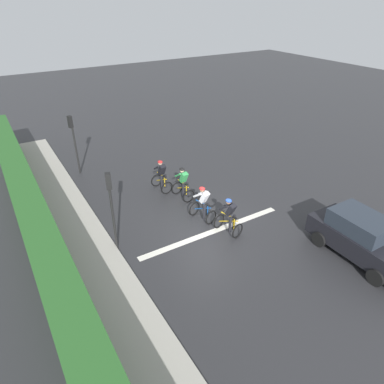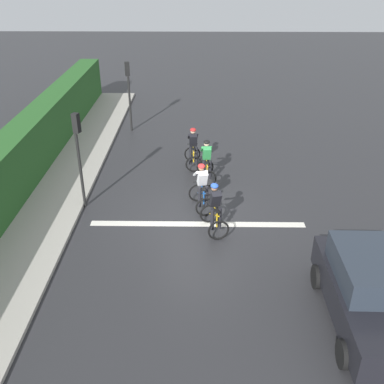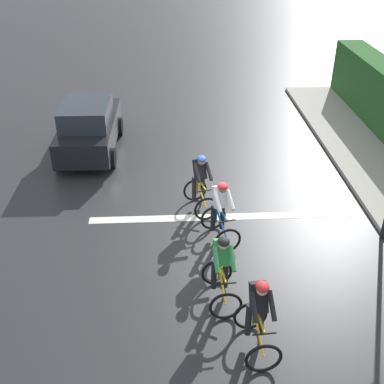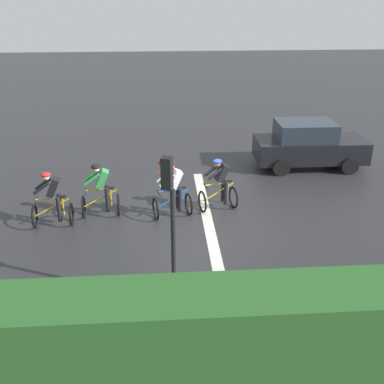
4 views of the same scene
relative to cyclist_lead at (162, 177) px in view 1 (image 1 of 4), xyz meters
name	(u,v)px [view 1 (image 1 of 4)]	position (x,y,z in m)	size (l,w,h in m)	color
ground_plane	(208,227)	(0.20, -4.02, -0.80)	(80.00, 80.00, 0.00)	#28282B
sidewalk_kerb	(73,241)	(-5.18, -2.02, -0.74)	(2.80, 25.05, 0.12)	#9E998E
stone_wall_low	(50,246)	(-6.08, -2.02, -0.58)	(0.44, 25.05, 0.43)	gray
hedge_wall	(37,230)	(-6.38, -2.02, 0.30)	(1.10, 25.05, 2.20)	#265623
road_marking_stop_line	(213,231)	(0.20, -4.40, -0.79)	(7.00, 0.30, 0.01)	silver
cyclist_lead	(162,177)	(0.00, 0.00, 0.00)	(0.76, 1.13, 1.66)	black
cyclist_second	(183,184)	(0.52, -1.30, 0.00)	(0.77, 1.13, 1.66)	black
cyclist_mid	(203,205)	(0.34, -3.41, 0.00)	(0.92, 1.21, 1.66)	black
cyclist_fourth	(229,217)	(0.73, -4.82, 0.00)	(0.92, 1.21, 1.66)	black
car_black	(362,237)	(4.18, -8.65, 0.08)	(1.92, 4.12, 1.76)	black
traffic_light_near_crossing	(111,200)	(-3.72, -3.23, 1.43)	(0.25, 0.31, 3.34)	black
traffic_light_far_junction	(73,136)	(-3.14, 4.30, 1.43)	(0.25, 0.30, 3.34)	black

